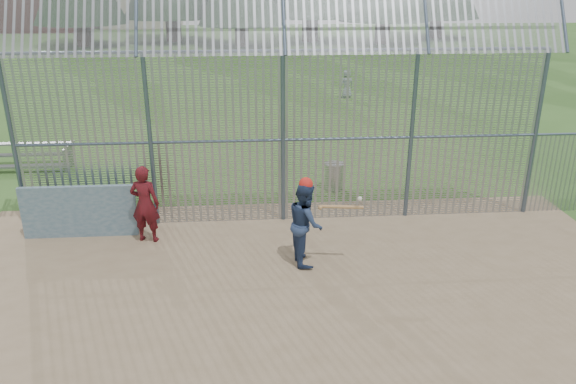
{
  "coord_description": "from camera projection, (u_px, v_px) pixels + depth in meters",
  "views": [
    {
      "loc": [
        -0.83,
        -8.89,
        5.55
      ],
      "look_at": [
        0.0,
        2.0,
        1.3
      ],
      "focal_mm": 35.0,
      "sensor_mm": 36.0,
      "label": 1
    }
  ],
  "objects": [
    {
      "name": "ground",
      "position": [
        296.0,
        297.0,
        10.33
      ],
      "size": [
        120.0,
        120.0,
        0.0
      ],
      "primitive_type": "plane",
      "color": "#2D511E",
      "rests_on": "ground"
    },
    {
      "name": "dirt_infield",
      "position": [
        299.0,
        312.0,
        9.86
      ],
      "size": [
        14.0,
        10.0,
        0.02
      ],
      "primitive_type": "cube",
      "color": "#756047",
      "rests_on": "ground"
    },
    {
      "name": "dugout_wall",
      "position": [
        79.0,
        212.0,
        12.48
      ],
      "size": [
        2.5,
        0.12,
        1.2
      ],
      "primitive_type": "cube",
      "color": "#38566B",
      "rests_on": "dirt_infield"
    },
    {
      "name": "batter",
      "position": [
        305.0,
        223.0,
        11.27
      ],
      "size": [
        0.73,
        0.9,
        1.72
      ],
      "primitive_type": "imported",
      "rotation": [
        0.0,
        0.0,
        1.67
      ],
      "color": "navy",
      "rests_on": "dirt_infield"
    },
    {
      "name": "onlooker",
      "position": [
        145.0,
        204.0,
        12.18
      ],
      "size": [
        0.71,
        0.54,
        1.74
      ],
      "primitive_type": "imported",
      "rotation": [
        0.0,
        0.0,
        2.94
      ],
      "color": "maroon",
      "rests_on": "dirt_infield"
    },
    {
      "name": "bg_kid_standing",
      "position": [
        347.0,
        84.0,
        26.69
      ],
      "size": [
        0.75,
        0.59,
        1.34
      ],
      "primitive_type": "imported",
      "rotation": [
        0.0,
        0.0,
        3.42
      ],
      "color": "slate",
      "rests_on": "ground"
    },
    {
      "name": "batting_gear",
      "position": [
        313.0,
        188.0,
        10.97
      ],
      "size": [
        1.26,
        0.45,
        0.62
      ],
      "color": "red",
      "rests_on": "ground"
    },
    {
      "name": "trash_can",
      "position": [
        334.0,
        176.0,
        15.39
      ],
      "size": [
        0.56,
        0.56,
        0.82
      ],
      "color": "#999CA2",
      "rests_on": "ground"
    },
    {
      "name": "bleacher",
      "position": [
        21.0,
        156.0,
        16.97
      ],
      "size": [
        3.0,
        0.95,
        0.72
      ],
      "color": "slate",
      "rests_on": "ground"
    },
    {
      "name": "backstop_fence",
      "position": [
        362.0,
        124.0,
        12.79
      ],
      "size": [
        20.09,
        0.81,
        5.3
      ],
      "color": "#47566B",
      "rests_on": "ground"
    }
  ]
}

